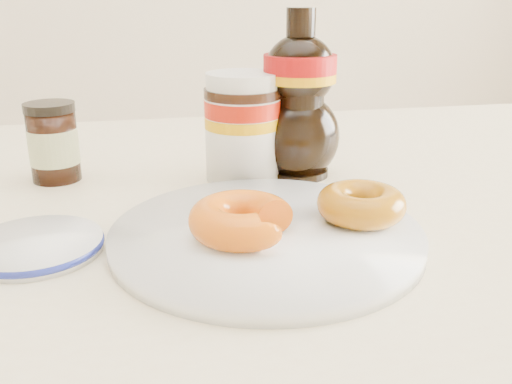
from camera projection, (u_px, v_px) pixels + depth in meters
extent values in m
cube|color=#FDEDC0|center=(232.00, 210.00, 0.69)|extent=(1.40, 0.90, 0.04)
cylinder|color=#C6B28C|center=(480.00, 286.00, 1.28)|extent=(0.06, 0.06, 0.71)
cylinder|color=white|center=(266.00, 235.00, 0.56)|extent=(0.30, 0.30, 0.02)
torus|color=white|center=(266.00, 234.00, 0.56)|extent=(0.30, 0.30, 0.01)
torus|color=#E0490C|center=(242.00, 219.00, 0.53)|extent=(0.11, 0.11, 0.03)
torus|color=#A25B0A|center=(361.00, 204.00, 0.57)|extent=(0.09, 0.09, 0.03)
cylinder|color=white|center=(243.00, 136.00, 0.73)|extent=(0.10, 0.10, 0.11)
cylinder|color=#981305|center=(242.00, 107.00, 0.72)|extent=(0.10, 0.10, 0.02)
cylinder|color=#D89905|center=(243.00, 122.00, 0.72)|extent=(0.10, 0.10, 0.01)
cylinder|color=black|center=(242.00, 93.00, 0.71)|extent=(0.10, 0.10, 0.01)
cylinder|color=white|center=(242.00, 82.00, 0.71)|extent=(0.09, 0.09, 0.02)
cylinder|color=black|center=(54.00, 146.00, 0.73)|extent=(0.06, 0.06, 0.09)
cylinder|color=beige|center=(54.00, 146.00, 0.73)|extent=(0.06, 0.06, 0.05)
cylinder|color=black|center=(49.00, 107.00, 0.71)|extent=(0.06, 0.06, 0.01)
cylinder|color=white|center=(35.00, 246.00, 0.54)|extent=(0.12, 0.12, 0.01)
torus|color=navy|center=(35.00, 244.00, 0.54)|extent=(0.13, 0.13, 0.01)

